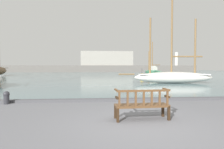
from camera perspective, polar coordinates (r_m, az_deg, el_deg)
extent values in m
plane|color=slate|center=(5.68, 8.26, -13.99)|extent=(160.00, 160.00, 0.00)
cube|color=slate|center=(49.35, -3.50, 0.36)|extent=(100.00, 80.00, 0.08)
cube|color=#4C4C50|center=(9.37, 2.83, -7.17)|extent=(40.00, 0.30, 0.12)
cube|color=#322113|center=(6.23, 0.96, -10.53)|extent=(0.07, 0.07, 0.42)
cube|color=#322113|center=(6.64, 14.32, -9.80)|extent=(0.07, 0.07, 0.42)
cube|color=#322113|center=(5.80, 1.67, -11.49)|extent=(0.07, 0.07, 0.42)
cube|color=#322113|center=(6.23, 15.92, -10.60)|extent=(0.07, 0.07, 0.42)
cube|color=brown|center=(6.14, 8.45, -8.74)|extent=(1.63, 0.61, 0.06)
cube|color=brown|center=(5.86, 9.09, -4.61)|extent=(1.60, 0.14, 0.06)
cube|color=brown|center=(5.72, 2.12, -7.12)|extent=(0.06, 0.04, 0.41)
cube|color=brown|center=(5.77, 4.48, -7.05)|extent=(0.06, 0.04, 0.41)
cube|color=brown|center=(5.82, 6.80, -6.97)|extent=(0.06, 0.04, 0.41)
cube|color=brown|center=(5.89, 9.08, -6.88)|extent=(0.06, 0.04, 0.41)
cube|color=brown|center=(5.96, 11.30, -6.78)|extent=(0.06, 0.04, 0.41)
cube|color=brown|center=(6.05, 13.46, -6.68)|extent=(0.06, 0.04, 0.41)
cube|color=brown|center=(6.14, 15.56, -6.57)|extent=(0.06, 0.04, 0.41)
cube|color=#322113|center=(5.83, 1.40, -6.64)|extent=(0.08, 0.30, 0.06)
cube|color=brown|center=(5.89, 1.26, -4.44)|extent=(0.09, 0.47, 0.04)
cube|color=#322113|center=(6.27, 15.50, -6.10)|extent=(0.08, 0.30, 0.06)
cube|color=brown|center=(6.33, 15.19, -4.07)|extent=(0.09, 0.47, 0.04)
ellipsoid|color=silver|center=(19.47, 17.12, -0.82)|extent=(7.40, 2.26, 1.04)
cube|color=white|center=(19.45, 17.13, 0.01)|extent=(6.49, 1.77, 0.08)
cylinder|color=brown|center=(19.63, 16.73, 10.98)|extent=(0.17, 0.17, 7.39)
cylinder|color=brown|center=(19.88, 20.63, 4.83)|extent=(2.87, 0.37, 0.13)
cylinder|color=brown|center=(19.00, 10.85, 7.98)|extent=(0.17, 0.17, 5.19)
cylinder|color=brown|center=(20.22, 22.68, 7.38)|extent=(0.17, 0.17, 5.11)
cylinder|color=brown|center=(18.62, 4.17, 0.07)|extent=(1.47, 0.25, 0.13)
ellipsoid|color=#2D6647|center=(36.25, 11.51, 0.55)|extent=(2.39, 5.34, 1.02)
cube|color=#5B9375|center=(36.24, 11.52, 0.99)|extent=(1.91, 4.67, 0.08)
cube|color=beige|center=(35.89, 11.80, 1.75)|extent=(1.03, 1.37, 0.88)
cylinder|color=brown|center=(36.40, 11.46, 5.13)|extent=(0.15, 0.15, 5.17)
cylinder|color=brown|center=(35.15, 12.43, 2.67)|extent=(0.61, 2.69, 0.12)
cylinder|color=brown|center=(37.64, 10.47, 3.82)|extent=(0.15, 0.15, 3.56)
cylinder|color=#2D2D33|center=(9.66, -27.92, -6.23)|extent=(0.23, 0.23, 0.42)
sphere|color=#2D2D33|center=(9.63, -27.95, -5.00)|extent=(0.26, 0.26, 0.26)
sphere|color=gold|center=(28.41, 8.54, -0.30)|extent=(0.59, 0.59, 0.59)
cylinder|color=#2D2D33|center=(28.39, 8.55, 1.00)|extent=(0.06, 0.06, 0.70)
cube|color=#66605B|center=(59.49, -3.76, 1.62)|extent=(59.51, 2.40, 2.06)
cube|color=gray|center=(59.65, -1.43, 4.64)|extent=(15.44, 2.00, 4.21)
cylinder|color=beige|center=(64.60, 17.95, 4.26)|extent=(1.00, 1.00, 4.03)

